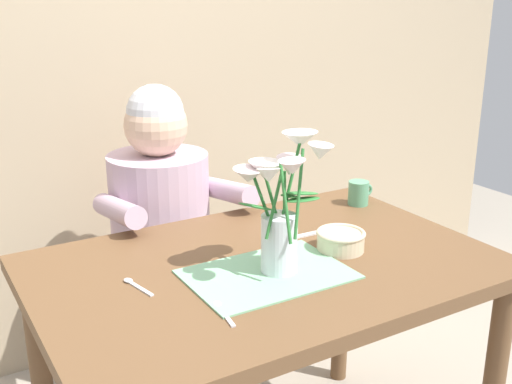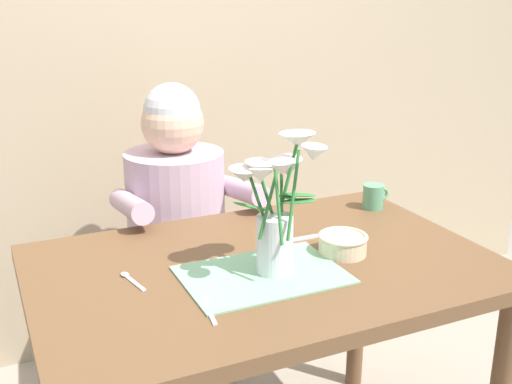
{
  "view_description": "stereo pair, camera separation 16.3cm",
  "coord_description": "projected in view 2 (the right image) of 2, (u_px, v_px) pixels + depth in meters",
  "views": [
    {
      "loc": [
        -0.79,
        -1.28,
        1.42
      ],
      "look_at": [
        -0.0,
        0.05,
        0.92
      ],
      "focal_mm": 43.79,
      "sensor_mm": 36.0,
      "label": 1
    },
    {
      "loc": [
        -0.65,
        -1.36,
        1.42
      ],
      "look_at": [
        -0.0,
        0.05,
        0.92
      ],
      "focal_mm": 43.79,
      "sensor_mm": 36.0,
      "label": 2
    }
  ],
  "objects": [
    {
      "name": "flower_vase",
      "position": [
        276.0,
        202.0,
        1.53
      ],
      "size": [
        0.23,
        0.24,
        0.36
      ],
      "color": "silver",
      "rests_on": "dining_table"
    },
    {
      "name": "ceramic_bowl",
      "position": [
        343.0,
        243.0,
        1.69
      ],
      "size": [
        0.14,
        0.14,
        0.06
      ],
      "color": "beige",
      "rests_on": "dining_table"
    },
    {
      "name": "dinner_knife",
      "position": [
        306.0,
        238.0,
        1.8
      ],
      "size": [
        0.19,
        0.02,
        0.0
      ],
      "primitive_type": "cube",
      "rotation": [
        0.0,
        0.0,
        -0.01
      ],
      "color": "silver",
      "rests_on": "dining_table"
    },
    {
      "name": "wood_panel_backdrop",
      "position": [
        148.0,
        37.0,
        2.39
      ],
      "size": [
        4.0,
        0.1,
        2.5
      ],
      "primitive_type": "cube",
      "color": "tan",
      "rests_on": "ground_plane"
    },
    {
      "name": "coffee_cup",
      "position": [
        374.0,
        196.0,
        2.04
      ],
      "size": [
        0.09,
        0.07,
        0.08
      ],
      "color": "#569970",
      "rests_on": "dining_table"
    },
    {
      "name": "spoon_0",
      "position": [
        207.0,
        307.0,
        1.4
      ],
      "size": [
        0.03,
        0.12,
        0.01
      ],
      "color": "silver",
      "rests_on": "dining_table"
    },
    {
      "name": "striped_placemat",
      "position": [
        262.0,
        275.0,
        1.56
      ],
      "size": [
        0.4,
        0.28,
        0.0
      ],
      "primitive_type": "cube",
      "color": "#7AB289",
      "rests_on": "dining_table"
    },
    {
      "name": "spoon_1",
      "position": [
        129.0,
        278.0,
        1.54
      ],
      "size": [
        0.04,
        0.12,
        0.01
      ],
      "color": "silver",
      "rests_on": "dining_table"
    },
    {
      "name": "seated_person",
      "position": [
        178.0,
        245.0,
        2.21
      ],
      "size": [
        0.45,
        0.47,
        1.14
      ],
      "rotation": [
        0.0,
        0.0,
        0.05
      ],
      "color": "#4C4C56",
      "rests_on": "ground_plane"
    },
    {
      "name": "dining_table",
      "position": [
        264.0,
        295.0,
        1.67
      ],
      "size": [
        1.2,
        0.8,
        0.74
      ],
      "color": "brown",
      "rests_on": "ground_plane"
    }
  ]
}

